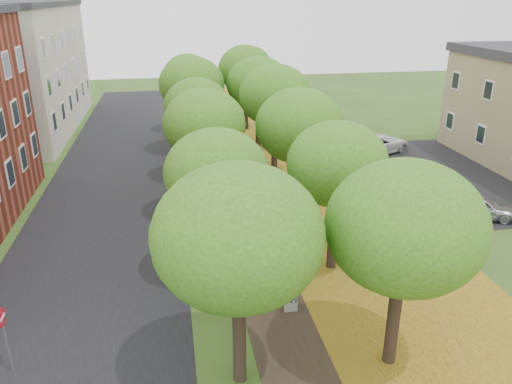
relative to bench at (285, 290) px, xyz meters
name	(u,v)px	position (x,y,z in m)	size (l,w,h in m)	color
ground	(310,370)	(-0.10, -3.91, -0.44)	(120.00, 120.00, 0.00)	#2D4C19
street_asphalt	(110,202)	(-7.60, 11.09, -0.43)	(8.00, 70.00, 0.01)	black
footpath	(241,194)	(-0.10, 11.09, -0.43)	(3.20, 70.00, 0.01)	black
leaf_verge	(323,188)	(4.90, 11.09, -0.43)	(7.50, 70.00, 0.01)	#AC8F1F
parking_lot	(445,175)	(13.40, 12.09, -0.43)	(9.00, 16.00, 0.01)	black
tree_row_west	(200,114)	(-2.30, 11.09, 4.37)	(4.35, 34.35, 6.68)	black
tree_row_east	(286,111)	(2.50, 11.09, 4.37)	(4.35, 34.35, 6.68)	black
building_cream	(6,68)	(-17.10, 29.09, 4.77)	(10.30, 20.30, 10.40)	beige
bench	(285,290)	(0.00, 0.00, 0.00)	(0.57, 1.80, 0.84)	#2B362D
street_sign	(3,326)	(-9.19, -2.39, 1.24)	(0.06, 0.60, 2.28)	slate
car_silver	(479,206)	(11.63, 5.68, 0.18)	(1.46, 3.62, 1.23)	#A5A5A9
car_red	(439,189)	(10.90, 8.40, 0.18)	(1.32, 3.77, 1.24)	maroon
car_grey	(412,168)	(10.90, 11.84, 0.24)	(1.89, 4.64, 1.35)	#313136
car_white	(378,144)	(10.99, 17.41, 0.26)	(2.31, 5.00, 1.39)	silver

